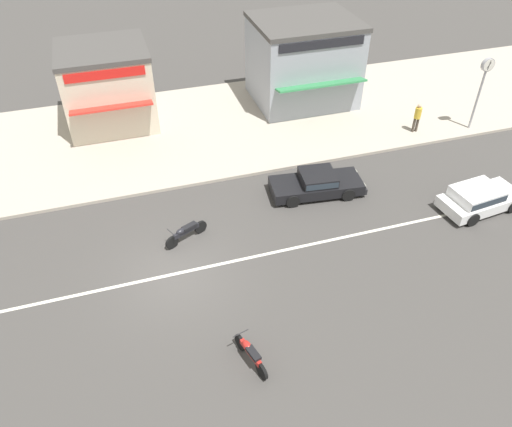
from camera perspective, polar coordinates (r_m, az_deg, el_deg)
ground_plane at (r=19.03m, az=-9.06°, el=-6.80°), size 160.00×160.00×0.00m
lane_centre_stripe at (r=19.03m, az=-9.07°, el=-6.79°), size 50.40×0.14×0.01m
kerb_strip at (r=27.21m, az=-12.95°, el=8.46°), size 68.00×10.00×0.15m
hatchback_white_1 at (r=23.39m, az=24.17°, el=1.67°), size 3.84×2.06×1.10m
sedan_black_2 at (r=22.46m, az=6.98°, el=3.47°), size 4.33×2.12×1.06m
motorcycle_0 at (r=16.04m, az=-0.64°, el=-15.68°), size 0.72×1.77×0.80m
motorcycle_2 at (r=20.05m, az=-8.02°, el=-2.12°), size 1.82×0.99×0.80m
street_clock at (r=28.42m, az=24.63°, el=14.05°), size 0.69×0.22×3.87m
pedestrian_mid_kerb at (r=27.81m, az=17.97°, el=10.59°), size 0.34×0.34×1.59m
shopfront_corner_warung at (r=28.06m, az=-16.60°, el=13.79°), size 4.52×5.12×4.14m
shopfront_mid_block at (r=29.52m, az=5.42°, el=16.98°), size 5.59×5.50×4.62m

